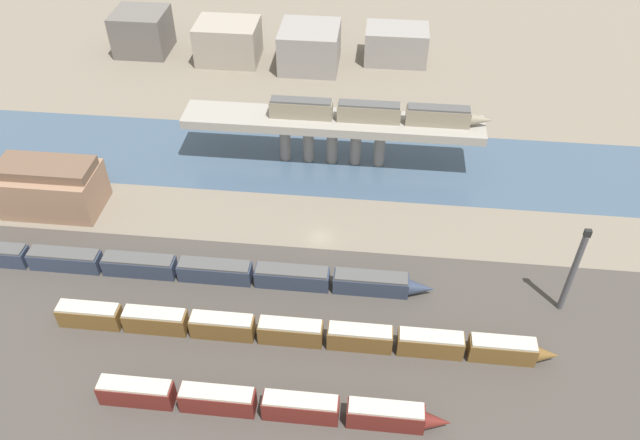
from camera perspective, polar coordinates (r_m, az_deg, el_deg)
The scene contains 14 objects.
ground_plane at distance 114.70m, azimuth -0.00°, elevation -1.62°, with size 400.00×400.00×0.00m, color #756B5B.
railbed_yard at distance 98.57m, azimuth -1.49°, elevation -11.09°, with size 280.00×42.00×0.01m, color #423D38.
river_water at distance 133.37m, azimuth 1.08°, elevation 5.43°, with size 320.00×24.75×0.01m, color #3D5166.
bridge at distance 128.50m, azimuth 1.13°, elevation 8.56°, with size 61.11×8.51×10.55m.
train_on_bridge at distance 126.18m, azimuth 5.14°, elevation 9.76°, with size 44.36×2.78×3.92m.
train_yard_near at distance 90.22m, azimuth -4.86°, elevation -16.45°, with size 49.29×2.73×3.98m.
train_yard_mid at distance 97.26m, azimuth -2.07°, elevation -10.24°, with size 77.36×2.78×3.97m.
train_yard_far at distance 108.86m, azimuth -12.12°, elevation -4.40°, with size 82.90×3.06×3.63m.
warehouse_building at distance 128.93m, azimuth -23.36°, elevation 2.82°, with size 18.12×10.51×10.22m.
signal_tower at distance 104.44m, azimuth 22.12°, elevation -4.39°, with size 1.00×0.96×17.07m.
city_block_far_left at distance 182.04m, azimuth -15.94°, elevation 16.24°, with size 13.85×12.86×11.05m, color #605B56.
city_block_left at distance 172.82m, azimuth -8.39°, elevation 15.85°, with size 16.16×12.51×10.25m, color gray.
city_block_center at distance 167.91m, azimuth -0.95°, elevation 15.54°, with size 15.15×15.16×10.46m, color gray.
city_block_right at distance 172.12m, azimuth 6.98°, elevation 15.65°, with size 16.30×10.85×9.03m, color gray.
Camera 1 is at (8.78, -83.65, 77.99)m, focal length 35.00 mm.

